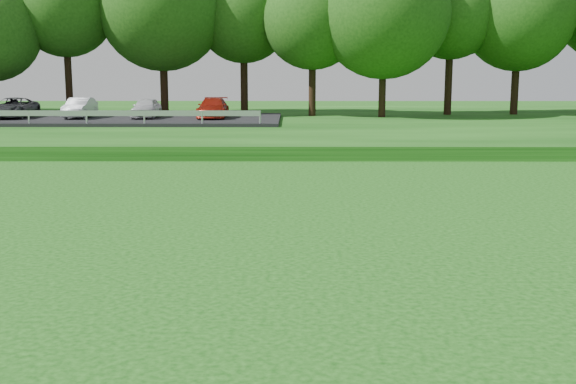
{
  "coord_description": "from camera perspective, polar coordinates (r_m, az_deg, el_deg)",
  "views": [
    {
      "loc": [
        -11.29,
        -10.39,
        3.9
      ],
      "look_at": [
        -11.36,
        4.37,
        1.3
      ],
      "focal_mm": 45.0,
      "sensor_mm": 36.0,
      "label": 1
    }
  ],
  "objects": [
    {
      "name": "berm",
      "position": [
        45.94,
        14.56,
        5.18
      ],
      "size": [
        130.0,
        30.0,
        0.6
      ],
      "primitive_type": "cube",
      "color": "#0F3B0B",
      "rests_on": "ground"
    },
    {
      "name": "walking_path",
      "position": [
        32.65,
        20.52,
        2.53
      ],
      "size": [
        130.0,
        1.6,
        0.04
      ],
      "primitive_type": "cube",
      "color": "gray",
      "rests_on": "ground"
    },
    {
      "name": "treeline",
      "position": [
        49.87,
        13.81,
        14.54
      ],
      "size": [
        104.0,
        7.0,
        15.0
      ],
      "primitive_type": null,
      "color": "#18430F",
      "rests_on": "berm"
    },
    {
      "name": "parking_lot",
      "position": [
        45.12,
        -16.15,
        5.96
      ],
      "size": [
        24.0,
        9.0,
        1.38
      ],
      "color": "black",
      "rests_on": "berm"
    }
  ]
}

